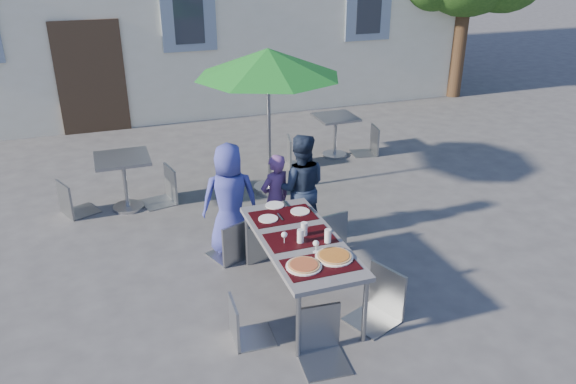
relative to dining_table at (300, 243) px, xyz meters
name	(u,v)px	position (x,y,z in m)	size (l,w,h in m)	color
ground	(338,329)	(0.18, -0.63, -0.70)	(90.00, 90.00, 0.00)	#414143
dining_table	(300,243)	(0.00, 0.00, 0.00)	(0.80, 1.85, 0.76)	#48494D
pizza_near_left	(304,265)	(-0.16, -0.53, 0.07)	(0.35, 0.35, 0.03)	white
pizza_near_right	(334,256)	(0.18, -0.47, 0.07)	(0.38, 0.38, 0.03)	white
glassware	(309,235)	(0.06, -0.09, 0.13)	(0.49, 0.43, 0.15)	silver
place_settings	(281,212)	(0.01, 0.64, 0.06)	(0.66, 0.53, 0.01)	white
child_0	(230,199)	(-0.43, 1.29, 0.01)	(0.69, 0.45, 1.41)	#363C94
child_1	(275,199)	(0.17, 1.33, -0.10)	(0.43, 0.28, 1.19)	#5B3872
child_2	(300,188)	(0.49, 1.31, 0.01)	(0.69, 0.40, 1.42)	#1B273D
chair_0	(232,216)	(-0.47, 1.05, -0.11)	(0.57, 0.57, 0.99)	gray
chair_1	(260,217)	(-0.15, 0.99, -0.14)	(0.48, 0.49, 0.95)	gray
chair_2	(328,207)	(0.70, 0.89, -0.10)	(0.52, 0.53, 1.02)	#8E9598
chair_3	(243,297)	(-0.76, -0.47, -0.19)	(0.41, 0.40, 0.87)	#90959B
chair_4	(383,267)	(0.66, -0.58, -0.09)	(0.60, 0.59, 1.03)	gray
chair_5	(322,307)	(-0.14, -0.94, -0.13)	(0.46, 0.47, 0.96)	gray
patio_umbrella	(268,64)	(0.57, 2.84, 1.28)	(2.14, 2.14, 2.20)	#B2B5BB
cafe_table_0	(124,172)	(-1.57, 2.94, -0.13)	(0.75, 0.75, 0.80)	#B2B5BB
bg_chair_l_0	(69,178)	(-2.31, 3.01, -0.13)	(0.57, 0.56, 0.96)	gray
bg_chair_r_0	(162,164)	(-1.02, 3.00, -0.10)	(0.54, 0.53, 1.01)	#8E9599
cafe_table_1	(335,129)	(2.16, 3.94, -0.19)	(0.69, 0.69, 0.74)	#B2B5BB
bg_chair_l_1	(295,134)	(1.31, 3.71, -0.12)	(0.52, 0.52, 0.98)	#90989C
bg_chair_r_1	(370,124)	(2.80, 3.84, -0.13)	(0.49, 0.49, 0.96)	gray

